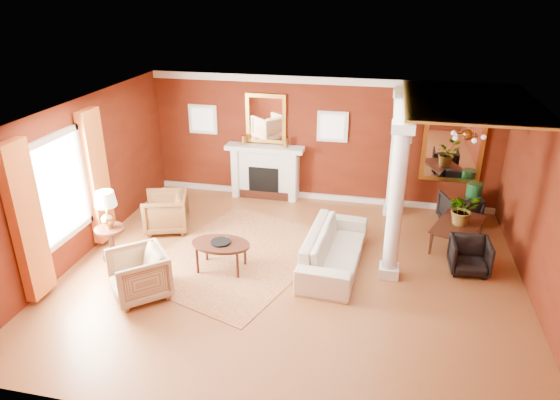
% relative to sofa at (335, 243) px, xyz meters
% --- Properties ---
extents(ground, '(8.00, 8.00, 0.00)m').
position_rel_sofa_xyz_m(ground, '(-0.70, -0.47, -0.46)').
color(ground, brown).
rests_on(ground, ground).
extents(room_shell, '(8.04, 7.04, 2.92)m').
position_rel_sofa_xyz_m(room_shell, '(-0.70, -0.47, 1.55)').
color(room_shell, '#5A1C0C').
rests_on(room_shell, ground).
extents(fireplace, '(1.85, 0.42, 1.29)m').
position_rel_sofa_xyz_m(fireplace, '(-2.00, 2.85, 0.18)').
color(fireplace, white).
rests_on(fireplace, ground).
extents(overmantel_mirror, '(0.95, 0.07, 1.15)m').
position_rel_sofa_xyz_m(overmantel_mirror, '(-2.00, 2.99, 1.44)').
color(overmantel_mirror, gold).
rests_on(overmantel_mirror, fireplace).
extents(flank_window_left, '(0.70, 0.07, 0.70)m').
position_rel_sofa_xyz_m(flank_window_left, '(-3.55, 3.00, 1.34)').
color(flank_window_left, white).
rests_on(flank_window_left, room_shell).
extents(flank_window_right, '(0.70, 0.07, 0.70)m').
position_rel_sofa_xyz_m(flank_window_right, '(-0.45, 3.00, 1.34)').
color(flank_window_right, white).
rests_on(flank_window_right, room_shell).
extents(left_window, '(0.21, 2.55, 2.60)m').
position_rel_sofa_xyz_m(left_window, '(-4.60, -1.07, 0.96)').
color(left_window, white).
rests_on(left_window, room_shell).
extents(column_front, '(0.36, 0.36, 2.80)m').
position_rel_sofa_xyz_m(column_front, '(1.00, -0.17, 0.96)').
color(column_front, white).
rests_on(column_front, ground).
extents(column_back, '(0.36, 0.36, 2.80)m').
position_rel_sofa_xyz_m(column_back, '(1.00, 2.53, 0.96)').
color(column_back, white).
rests_on(column_back, ground).
extents(header_beam, '(0.30, 3.20, 0.32)m').
position_rel_sofa_xyz_m(header_beam, '(1.00, 1.43, 2.16)').
color(header_beam, white).
rests_on(header_beam, column_front).
extents(amber_ceiling, '(2.30, 3.40, 0.04)m').
position_rel_sofa_xyz_m(amber_ceiling, '(2.15, 1.28, 2.41)').
color(amber_ceiling, gold).
rests_on(amber_ceiling, room_shell).
extents(dining_mirror, '(1.30, 0.07, 1.70)m').
position_rel_sofa_xyz_m(dining_mirror, '(2.20, 2.99, 1.09)').
color(dining_mirror, gold).
rests_on(dining_mirror, room_shell).
extents(chandelier, '(0.60, 0.62, 0.75)m').
position_rel_sofa_xyz_m(chandelier, '(2.20, 1.33, 1.78)').
color(chandelier, '#A77434').
rests_on(chandelier, room_shell).
extents(crown_trim, '(8.00, 0.08, 0.16)m').
position_rel_sofa_xyz_m(crown_trim, '(-0.70, 2.99, 2.36)').
color(crown_trim, white).
rests_on(crown_trim, room_shell).
extents(base_trim, '(8.00, 0.08, 0.12)m').
position_rel_sofa_xyz_m(base_trim, '(-0.70, 2.99, -0.40)').
color(base_trim, white).
rests_on(base_trim, ground).
extents(rug, '(3.71, 4.26, 0.01)m').
position_rel_sofa_xyz_m(rug, '(-1.81, -0.05, -0.46)').
color(rug, maroon).
rests_on(rug, ground).
extents(sofa, '(0.85, 2.42, 0.93)m').
position_rel_sofa_xyz_m(sofa, '(0.00, 0.00, 0.00)').
color(sofa, beige).
rests_on(sofa, ground).
extents(armchair_leopard, '(1.03, 1.07, 0.89)m').
position_rel_sofa_xyz_m(armchair_leopard, '(-3.61, 0.70, -0.02)').
color(armchair_leopard, black).
rests_on(armchair_leopard, ground).
extents(armchair_stripe, '(1.18, 1.18, 0.89)m').
position_rel_sofa_xyz_m(armchair_stripe, '(-3.03, -1.65, -0.02)').
color(armchair_stripe, tan).
rests_on(armchair_stripe, ground).
extents(coffee_table, '(1.06, 1.06, 0.54)m').
position_rel_sofa_xyz_m(coffee_table, '(-1.97, -0.57, 0.03)').
color(coffee_table, black).
rests_on(coffee_table, ground).
extents(coffee_book, '(0.17, 0.08, 0.24)m').
position_rel_sofa_xyz_m(coffee_book, '(-2.04, -0.53, 0.19)').
color(coffee_book, black).
rests_on(coffee_book, coffee_table).
extents(side_table, '(0.54, 0.54, 1.36)m').
position_rel_sofa_xyz_m(side_table, '(-4.11, -0.63, 0.43)').
color(side_table, black).
rests_on(side_table, ground).
extents(dining_table, '(0.96, 1.46, 0.77)m').
position_rel_sofa_xyz_m(dining_table, '(2.30, 1.25, -0.08)').
color(dining_table, black).
rests_on(dining_table, ground).
extents(dining_chair_near, '(0.69, 0.65, 0.69)m').
position_rel_sofa_xyz_m(dining_chair_near, '(2.39, 0.31, -0.12)').
color(dining_chair_near, black).
rests_on(dining_chair_near, ground).
extents(dining_chair_far, '(0.90, 0.87, 0.74)m').
position_rel_sofa_xyz_m(dining_chair_far, '(2.42, 2.33, -0.09)').
color(dining_chair_far, black).
rests_on(dining_chair_far, ground).
extents(green_urn, '(0.37, 0.37, 0.87)m').
position_rel_sofa_xyz_m(green_urn, '(2.69, 2.53, -0.12)').
color(green_urn, '#16451F').
rests_on(green_urn, ground).
extents(potted_plant, '(0.79, 0.82, 0.50)m').
position_rel_sofa_xyz_m(potted_plant, '(2.31, 1.25, 0.56)').
color(potted_plant, '#26591E').
rests_on(potted_plant, dining_table).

